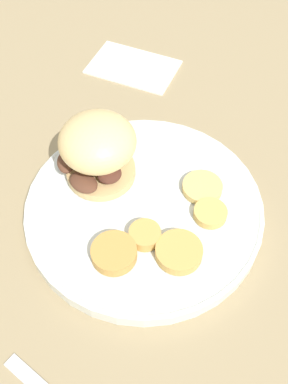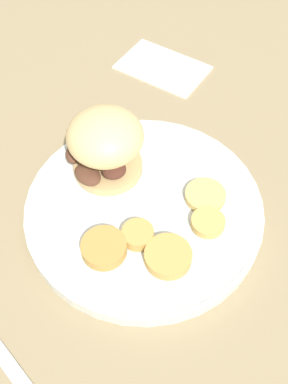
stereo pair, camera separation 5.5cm
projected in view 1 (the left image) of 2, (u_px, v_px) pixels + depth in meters
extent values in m
plane|color=#937F5B|center=(144.00, 213.00, 0.59)|extent=(4.00, 4.00, 0.00)
cylinder|color=silver|center=(144.00, 209.00, 0.58)|extent=(0.30, 0.30, 0.02)
torus|color=silver|center=(144.00, 205.00, 0.57)|extent=(0.30, 0.30, 0.01)
cylinder|color=tan|center=(101.00, 171.00, 0.59)|extent=(0.09, 0.09, 0.01)
ellipsoid|color=#563323|center=(66.00, 162.00, 0.58)|extent=(0.04, 0.04, 0.02)
ellipsoid|color=#563323|center=(84.00, 182.00, 0.56)|extent=(0.04, 0.03, 0.01)
ellipsoid|color=brown|center=(90.00, 141.00, 0.60)|extent=(0.06, 0.06, 0.02)
ellipsoid|color=#563323|center=(100.00, 162.00, 0.58)|extent=(0.05, 0.05, 0.02)
ellipsoid|color=#4C281E|center=(109.00, 174.00, 0.57)|extent=(0.03, 0.04, 0.02)
ellipsoid|color=brown|center=(118.00, 146.00, 0.60)|extent=(0.03, 0.04, 0.02)
ellipsoid|color=#E5C17F|center=(97.00, 141.00, 0.55)|extent=(0.10, 0.10, 0.06)
cylinder|color=tan|center=(210.00, 213.00, 0.55)|extent=(0.04, 0.04, 0.01)
cylinder|color=tan|center=(145.00, 235.00, 0.53)|extent=(0.04, 0.04, 0.01)
cylinder|color=tan|center=(179.00, 252.00, 0.52)|extent=(0.06, 0.06, 0.01)
cylinder|color=#DBB766|center=(202.00, 187.00, 0.58)|extent=(0.05, 0.05, 0.01)
cylinder|color=#BC8942|center=(114.00, 253.00, 0.52)|extent=(0.05, 0.05, 0.02)
cube|color=white|center=(133.00, 66.00, 0.76)|extent=(0.17, 0.14, 0.01)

